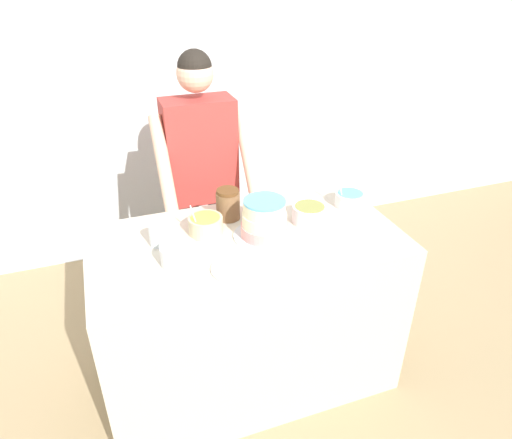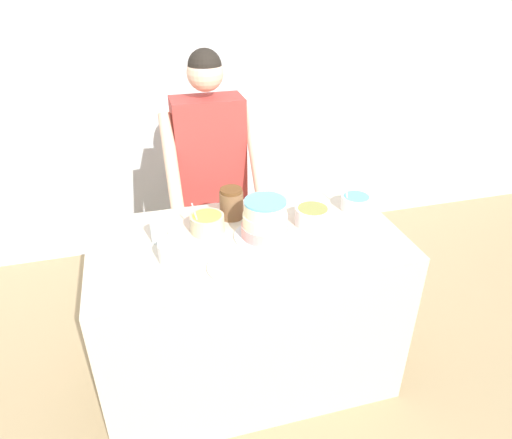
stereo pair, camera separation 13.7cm
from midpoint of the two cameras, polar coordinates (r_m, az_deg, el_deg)
The scene contains 12 objects.
ground_plane at distance 2.56m, azimuth 3.18°, elevation -24.69°, with size 14.00×14.00×0.00m, color tan.
wall_back at distance 3.45m, azimuth -6.64°, elevation 16.57°, with size 10.00×0.05×2.60m.
counter at distance 2.47m, azimuth 0.60°, elevation -11.34°, with size 1.49×0.78×0.91m.
person_baker at distance 2.75m, azimuth -4.29°, elevation 6.67°, with size 0.55×0.47×1.67m.
cake at distance 2.16m, azimuth 2.96°, elevation -0.20°, with size 0.30×0.30×0.20m.
frosting_bowl_white at distance 2.03m, azimuth -8.01°, elevation -3.86°, with size 0.16×0.16×0.15m.
frosting_bowl_yellow at distance 2.23m, azimuth -4.36°, elevation -0.43°, with size 0.17×0.17×0.16m.
frosting_bowl_blue at distance 2.50m, azimuth 13.92°, elevation 2.12°, with size 0.16×0.16×0.16m.
frosting_bowl_olive at distance 2.31m, azimuth 8.75°, elevation 0.50°, with size 0.17×0.17×0.09m.
drinking_glass at distance 2.18m, azimuth -10.34°, elevation -1.42°, with size 0.08×0.08×0.11m.
ceramic_plate at distance 1.98m, azimuth -0.92°, elevation -6.09°, with size 0.22×0.22×0.01m.
stoneware_jar at distance 2.33m, azimuth -1.40°, elevation 2.01°, with size 0.12×0.12×0.16m.
Camera 2 is at (-0.45, -1.41, 2.09)m, focal length 32.00 mm.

